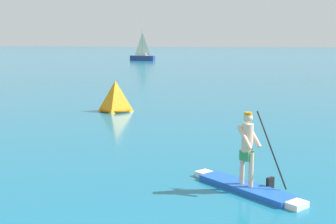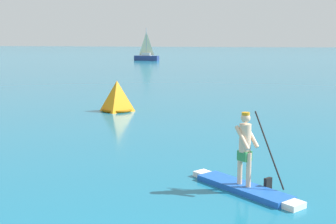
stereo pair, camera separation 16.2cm
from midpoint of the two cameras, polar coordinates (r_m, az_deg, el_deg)
paddleboarder_mid_center at (r=10.18m, az=9.64°, el=-7.92°), size 2.68×2.10×1.80m
race_marker_buoy at (r=21.30m, az=-6.94°, el=1.87°), size 1.49×1.49×1.46m
sailboat_left_horizon at (r=74.35m, az=-3.34°, el=7.23°), size 4.27×1.45×5.32m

